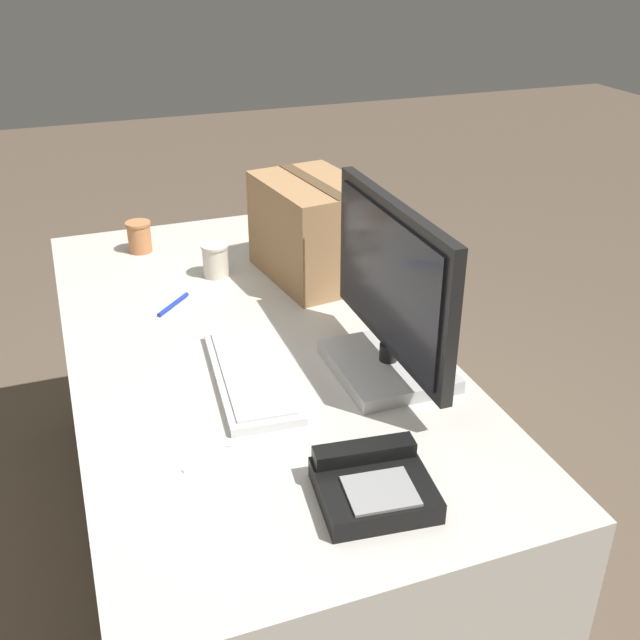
% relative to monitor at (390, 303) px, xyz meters
% --- Properties ---
extents(ground_plane, '(12.00, 12.00, 0.00)m').
position_rel_monitor_xyz_m(ground_plane, '(-0.29, -0.28, -0.95)').
color(ground_plane, brown).
extents(office_desk, '(1.80, 0.90, 0.76)m').
position_rel_monitor_xyz_m(office_desk, '(-0.29, -0.28, -0.57)').
color(office_desk, beige).
rests_on(office_desk, ground_plane).
extents(monitor, '(0.56, 0.25, 0.43)m').
position_rel_monitor_xyz_m(monitor, '(0.00, 0.00, 0.00)').
color(monitor, '#B7B7B7').
rests_on(monitor, office_desk).
extents(keyboard, '(0.45, 0.20, 0.03)m').
position_rel_monitor_xyz_m(keyboard, '(-0.08, -0.32, -0.17)').
color(keyboard, silver).
rests_on(keyboard, office_desk).
extents(desk_phone, '(0.21, 0.23, 0.07)m').
position_rel_monitor_xyz_m(desk_phone, '(0.40, -0.21, -0.16)').
color(desk_phone, black).
rests_on(desk_phone, office_desk).
extents(paper_cup_left, '(0.08, 0.08, 0.10)m').
position_rel_monitor_xyz_m(paper_cup_left, '(-0.96, -0.45, -0.13)').
color(paper_cup_left, '#BC7547').
rests_on(paper_cup_left, office_desk).
extents(paper_cup_right, '(0.08, 0.08, 0.10)m').
position_rel_monitor_xyz_m(paper_cup_right, '(-0.69, -0.26, -0.13)').
color(paper_cup_right, beige).
rests_on(paper_cup_right, office_desk).
extents(spoon, '(0.08, 0.13, 0.00)m').
position_rel_monitor_xyz_m(spoon, '(0.16, -0.45, -0.18)').
color(spoon, silver).
rests_on(spoon, office_desk).
extents(cardboard_box, '(0.41, 0.31, 0.30)m').
position_rel_monitor_xyz_m(cardboard_box, '(-0.59, 0.02, -0.04)').
color(cardboard_box, '#9E754C').
rests_on(cardboard_box, office_desk).
extents(pen_marker, '(0.11, 0.11, 0.01)m').
position_rel_monitor_xyz_m(pen_marker, '(-0.53, -0.42, -0.18)').
color(pen_marker, '#1933B2').
rests_on(pen_marker, office_desk).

